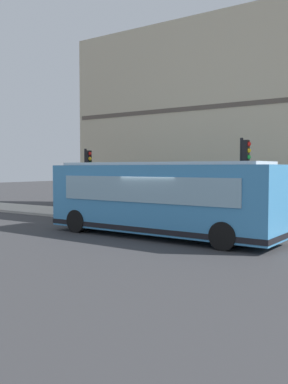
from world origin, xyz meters
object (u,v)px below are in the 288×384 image
Objects in this scene: traffic_light_down_block at (87,169)px; newspaper_vending_box at (287,216)px; traffic_light_near_corner at (244,166)px; pedestrian_by_light_pole at (120,198)px; city_bus_nearside at (159,199)px; fire_hydrant at (217,214)px; pedestrian_walking_along_curb at (211,202)px.

traffic_light_down_block reaches higher than newspaper_vending_box.
newspaper_vending_box is at bearing -76.42° from traffic_light_down_block.
pedestrian_by_light_pole is at bearing 84.75° from traffic_light_near_corner.
newspaper_vending_box is at bearing -34.76° from city_bus_nearside.
city_bus_nearside is 2.53× the size of traffic_light_near_corner.
fire_hydrant is at bearing -74.36° from pedestrian_by_light_pole.
pedestrian_walking_along_curb is (-0.94, -0.10, 0.69)m from fire_hydrant.
city_bus_nearside is 5.99m from pedestrian_by_light_pole.
newspaper_vending_box reaches higher than fire_hydrant.
traffic_light_down_block is 7.16m from pedestrian_walking_along_curb.
pedestrian_walking_along_curb reaches higher than pedestrian_by_light_pole.
traffic_light_down_block is 2.07× the size of pedestrian_walking_along_curb.
pedestrian_by_light_pole is 5.20m from pedestrian_walking_along_curb.
traffic_light_down_block is 7.46m from fire_hydrant.
traffic_light_down_block is 10.67m from newspaper_vending_box.
traffic_light_near_corner is at bearing 153.88° from newspaper_vending_box.
fire_hydrant is at bearing 94.87° from newspaper_vending_box.
city_bus_nearside is 7.19m from traffic_light_down_block.
city_bus_nearside reaches higher than pedestrian_by_light_pole.
pedestrian_by_light_pole is 0.98× the size of pedestrian_walking_along_curb.
traffic_light_down_block is at bearing 100.10° from pedestrian_walking_along_curb.
traffic_light_near_corner is 3.89m from fire_hydrant.
city_bus_nearside is at bearing -113.32° from traffic_light_down_block.
pedestrian_by_light_pole is at bearing 105.64° from fire_hydrant.
pedestrian_walking_along_curb is at bearing -5.20° from city_bus_nearside.
fire_hydrant is at bearing 46.67° from traffic_light_near_corner.
traffic_light_near_corner is at bearing -89.52° from traffic_light_down_block.
traffic_light_down_block reaches higher than pedestrian_walking_along_curb.
traffic_light_near_corner is 1.07× the size of traffic_light_down_block.
traffic_light_down_block is 5.05× the size of fire_hydrant.
fire_hydrant is 5.32m from pedestrian_by_light_pole.
city_bus_nearside is 5.58× the size of pedestrian_walking_along_curb.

